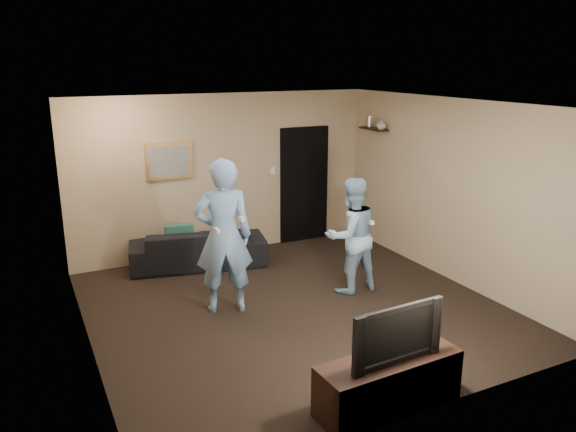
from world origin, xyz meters
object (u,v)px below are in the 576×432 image
sofa (198,247)px  television (391,331)px  wii_player_left (224,237)px  tv_console (388,383)px  wii_player_right (351,235)px

sofa → television: (0.44, -4.35, 0.47)m
television → wii_player_left: wii_player_left is taller
television → sofa: bearing=93.1°
tv_console → wii_player_right: 2.78m
sofa → television: size_ratio=2.16×
tv_console → television: television is taller
wii_player_left → wii_player_right: 1.78m
sofa → tv_console: (0.44, -4.35, -0.05)m
tv_console → wii_player_left: 2.81m
sofa → tv_console: bearing=108.0°
tv_console → wii_player_left: size_ratio=0.71×
tv_console → television: size_ratio=1.46×
tv_console → television: (0.00, 0.00, 0.52)m
tv_console → wii_player_left: (-0.62, 2.64, 0.74)m
tv_console → wii_player_right: (1.15, 2.47, 0.55)m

